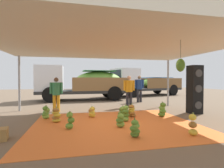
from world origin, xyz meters
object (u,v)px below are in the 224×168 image
at_px(banana_bunch_7, 123,112).
at_px(banana_bunch_10, 92,112).
at_px(banana_bunch_0, 56,116).
at_px(banana_bunch_3, 132,111).
at_px(cargo_truck_far, 144,83).
at_px(banana_bunch_5, 70,121).
at_px(banana_bunch_8, 135,129).
at_px(banana_bunch_1, 126,114).
at_px(cargo_truck_main, 81,82).
at_px(worker_0, 139,87).
at_px(worker_1, 56,92).
at_px(worker_2, 129,89).
at_px(speaker_stack, 195,89).
at_px(banana_bunch_2, 120,121).
at_px(banana_bunch_9, 162,110).
at_px(banana_bunch_4, 46,113).
at_px(banana_bunch_6, 193,126).

xyz_separation_m(banana_bunch_7, banana_bunch_10, (-1.16, 0.27, -0.01)).
bearing_deg(banana_bunch_0, banana_bunch_7, 5.29).
xyz_separation_m(banana_bunch_3, cargo_truck_far, (4.06, 8.51, 0.95)).
height_order(banana_bunch_3, banana_bunch_10, banana_bunch_3).
height_order(banana_bunch_5, banana_bunch_8, banana_bunch_5).
bearing_deg(banana_bunch_8, banana_bunch_10, 108.23).
relative_size(banana_bunch_1, banana_bunch_8, 1.21).
bearing_deg(banana_bunch_8, cargo_truck_main, 96.67).
relative_size(banana_bunch_3, worker_0, 0.31).
height_order(cargo_truck_main, worker_1, cargo_truck_main).
relative_size(banana_bunch_1, worker_0, 0.34).
distance_m(worker_2, speaker_stack, 3.13).
relative_size(banana_bunch_2, cargo_truck_main, 0.07).
bearing_deg(cargo_truck_far, banana_bunch_0, -127.95).
height_order(banana_bunch_2, cargo_truck_main, cargo_truck_main).
height_order(banana_bunch_0, cargo_truck_far, cargo_truck_far).
xyz_separation_m(banana_bunch_2, banana_bunch_9, (2.00, 1.11, 0.07)).
bearing_deg(banana_bunch_7, banana_bunch_5, -149.65).
relative_size(banana_bunch_4, banana_bunch_7, 1.05).
relative_size(banana_bunch_3, cargo_truck_far, 0.08).
bearing_deg(banana_bunch_3, worker_1, 148.68).
xyz_separation_m(banana_bunch_2, banana_bunch_6, (1.62, -1.15, 0.07)).
bearing_deg(banana_bunch_6, worker_0, 80.38).
bearing_deg(banana_bunch_2, worker_0, 63.37).
bearing_deg(banana_bunch_10, worker_1, 132.67).
relative_size(banana_bunch_1, cargo_truck_far, 0.08).
xyz_separation_m(banana_bunch_5, worker_0, (4.23, 5.33, 0.76)).
distance_m(banana_bunch_5, worker_1, 3.13).
bearing_deg(banana_bunch_3, banana_bunch_7, -173.91).
height_order(worker_0, worker_1, worker_0).
height_order(banana_bunch_8, worker_1, worker_1).
xyz_separation_m(banana_bunch_0, worker_1, (-0.20, 2.07, 0.67)).
bearing_deg(cargo_truck_main, banana_bunch_5, -94.71).
xyz_separation_m(banana_bunch_2, cargo_truck_far, (4.87, 9.83, 0.98)).
xyz_separation_m(banana_bunch_4, worker_1, (0.23, 1.45, 0.67)).
bearing_deg(banana_bunch_0, worker_1, 95.40).
relative_size(banana_bunch_0, speaker_stack, 0.26).
xyz_separation_m(banana_bunch_4, banana_bunch_9, (4.39, -0.58, 0.03)).
bearing_deg(worker_0, banana_bunch_6, -99.62).
xyz_separation_m(cargo_truck_main, worker_0, (3.62, -2.10, -0.27)).
bearing_deg(banana_bunch_10, banana_bunch_9, -9.35).
height_order(cargo_truck_main, cargo_truck_far, same).
height_order(banana_bunch_0, banana_bunch_1, banana_bunch_1).
bearing_deg(banana_bunch_7, banana_bunch_2, -109.40).
height_order(worker_0, worker_2, worker_0).
height_order(banana_bunch_6, worker_0, worker_0).
xyz_separation_m(banana_bunch_3, worker_2, (0.64, 2.31, 0.74)).
xyz_separation_m(cargo_truck_main, worker_2, (2.33, -3.95, -0.30)).
height_order(banana_bunch_2, banana_bunch_6, banana_bunch_6).
relative_size(banana_bunch_1, banana_bunch_6, 0.99).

